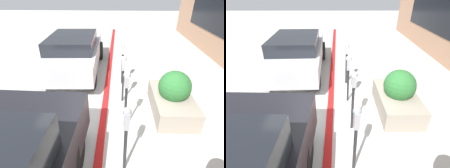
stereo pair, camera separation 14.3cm
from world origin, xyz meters
The scene contains 8 objects.
ground_plane centered at (0.00, 0.00, 0.00)m, with size 40.00×40.00×0.00m, color beige.
curb_strip centered at (0.00, 0.08, 0.02)m, with size 19.00×0.16×0.04m.
parking_meter_nearest centered at (-1.54, -0.40, 0.98)m, with size 0.16×0.14×1.36m.
parking_meter_second centered at (-0.53, -0.44, 1.05)m, with size 0.17×0.15×1.44m.
parking_meter_middle centered at (0.57, -0.40, 1.00)m, with size 0.18×0.15×1.35m.
parking_meter_fourth centered at (1.60, -0.40, 0.88)m, with size 0.16×0.14×1.33m.
planter_box centered at (0.14, -1.64, 0.44)m, with size 1.64×0.95×1.13m.
parked_car_middle centered at (2.50, 1.33, 0.76)m, with size 4.10×1.88×1.38m.
Camera 1 is at (-3.54, -0.26, 2.90)m, focal length 28.00 mm.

